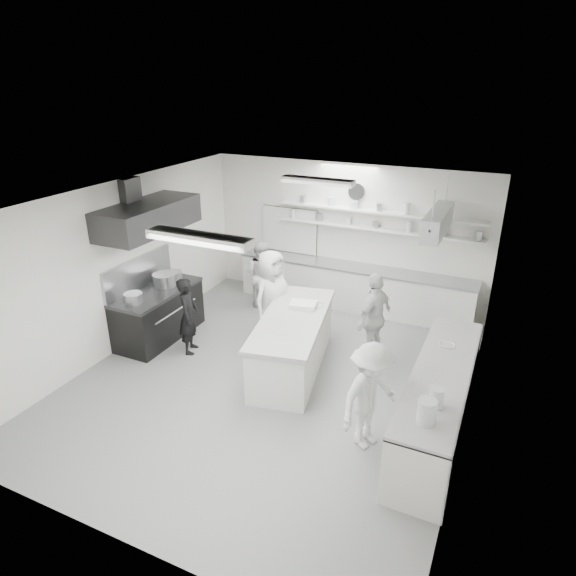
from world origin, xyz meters
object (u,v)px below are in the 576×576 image
at_px(back_counter, 352,287).
at_px(prep_island, 293,344).
at_px(stove, 159,315).
at_px(cook_stove, 189,316).
at_px(right_counter, 438,402).
at_px(cook_back, 260,274).

distance_m(back_counter, prep_island, 2.74).
distance_m(stove, cook_stove, 0.91).
distance_m(back_counter, cook_stove, 3.65).
height_order(stove, right_counter, right_counter).
bearing_deg(cook_back, stove, 61.57).
xyz_separation_m(back_counter, cook_stove, (-2.05, -3.00, 0.25)).
height_order(right_counter, cook_back, cook_back).
distance_m(back_counter, right_counter, 4.13).
xyz_separation_m(back_counter, cook_back, (-1.82, -0.74, 0.27)).
bearing_deg(right_counter, cook_back, 147.44).
distance_m(right_counter, cook_back, 4.95).
relative_size(stove, back_counter, 0.36).
xyz_separation_m(prep_island, cook_back, (-1.66, 2.00, 0.28)).
bearing_deg(right_counter, stove, 173.48).
bearing_deg(cook_back, back_counter, -158.54).
relative_size(back_counter, right_counter, 1.52).
bearing_deg(back_counter, stove, -136.01).
height_order(back_counter, cook_back, cook_back).
bearing_deg(stove, back_counter, 43.99).
height_order(right_counter, prep_island, right_counter).
height_order(back_counter, prep_island, back_counter).
bearing_deg(prep_island, right_counter, -25.95).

